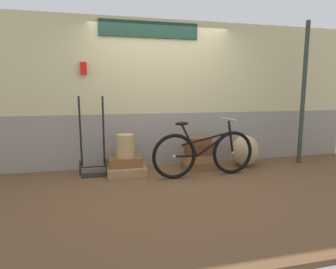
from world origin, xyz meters
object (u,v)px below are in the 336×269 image
(suitcase_3, at_px, (199,158))
(luggage_trolley, at_px, (93,156))
(suitcase_0, at_px, (127,171))
(suitcase_1, at_px, (125,161))
(burlap_sack, at_px, (245,151))
(wicker_basket, at_px, (125,146))
(bicycle, at_px, (204,153))
(suitcase_2, at_px, (199,165))
(suitcase_5, at_px, (199,141))
(suitcase_4, at_px, (199,149))

(suitcase_3, distance_m, luggage_trolley, 1.81)
(suitcase_0, xyz_separation_m, suitcase_1, (-0.01, 0.05, 0.15))
(suitcase_3, relative_size, burlap_sack, 0.88)
(wicker_basket, relative_size, bicycle, 0.22)
(suitcase_3, xyz_separation_m, wicker_basket, (-1.29, -0.03, 0.28))
(luggage_trolley, xyz_separation_m, burlap_sack, (2.68, -0.11, -0.03))
(wicker_basket, bearing_deg, luggage_trolley, 166.45)
(suitcase_2, relative_size, wicker_basket, 1.54)
(suitcase_3, height_order, suitcase_5, suitcase_5)
(suitcase_4, xyz_separation_m, bicycle, (-0.07, -0.42, 0.02))
(suitcase_0, relative_size, luggage_trolley, 0.49)
(suitcase_0, bearing_deg, suitcase_5, 2.36)
(suitcase_1, height_order, burlap_sack, burlap_sack)
(suitcase_1, height_order, suitcase_3, suitcase_1)
(wicker_basket, distance_m, luggage_trolley, 0.56)
(suitcase_0, height_order, suitcase_5, suitcase_5)
(bicycle, bearing_deg, burlap_sack, 23.38)
(burlap_sack, bearing_deg, suitcase_3, 179.02)
(suitcase_4, xyz_separation_m, luggage_trolley, (-1.81, 0.10, -0.04))
(suitcase_2, bearing_deg, suitcase_0, -174.50)
(wicker_basket, bearing_deg, suitcase_4, 0.91)
(suitcase_0, distance_m, suitcase_4, 1.31)
(wicker_basket, bearing_deg, bicycle, -18.13)
(suitcase_3, distance_m, suitcase_4, 0.15)
(suitcase_5, bearing_deg, wicker_basket, -177.82)
(suitcase_5, bearing_deg, luggage_trolley, 178.17)
(suitcase_4, distance_m, suitcase_5, 0.16)
(suitcase_4, relative_size, luggage_trolley, 0.38)
(suitcase_4, relative_size, bicycle, 0.29)
(suitcase_0, xyz_separation_m, wicker_basket, (-0.01, 0.03, 0.41))
(bicycle, bearing_deg, suitcase_4, 79.90)
(suitcase_5, height_order, wicker_basket, wicker_basket)
(suitcase_0, distance_m, bicycle, 1.30)
(suitcase_2, bearing_deg, suitcase_1, -176.95)
(suitcase_1, bearing_deg, suitcase_5, -2.28)
(suitcase_1, distance_m, burlap_sack, 2.17)
(suitcase_0, xyz_separation_m, suitcase_5, (1.26, 0.03, 0.44))
(suitcase_1, distance_m, bicycle, 1.30)
(suitcase_5, height_order, bicycle, bicycle)
(suitcase_2, bearing_deg, suitcase_4, 72.16)
(suitcase_2, xyz_separation_m, wicker_basket, (-1.28, -0.01, 0.41))
(burlap_sack, height_order, bicycle, bicycle)
(suitcase_1, relative_size, bicycle, 0.31)
(suitcase_3, height_order, wicker_basket, wicker_basket)
(suitcase_4, relative_size, wicker_basket, 1.31)
(suitcase_1, relative_size, suitcase_5, 1.41)
(suitcase_3, xyz_separation_m, burlap_sack, (0.88, -0.02, 0.08))
(luggage_trolley, distance_m, burlap_sack, 2.69)
(suitcase_4, relative_size, burlap_sack, 0.86)
(suitcase_1, xyz_separation_m, suitcase_3, (1.29, 0.00, -0.01))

